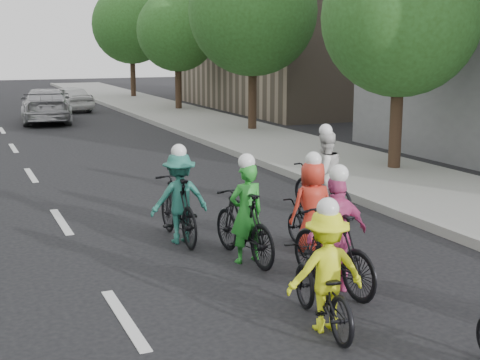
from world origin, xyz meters
TOP-DOWN VIEW (x-y plane):
  - ground at (0.00, 0.00)m, footprint 120.00×120.00m
  - sidewalk_right at (8.00, 10.00)m, footprint 4.00×80.00m
  - curb_right at (6.05, 10.00)m, footprint 0.18×80.00m
  - bldg_se at (16.00, 24.00)m, footprint 10.00×14.00m
  - tree_r_0 at (8.80, 6.60)m, footprint 4.00×4.00m
  - tree_r_1 at (8.80, 15.60)m, footprint 4.80×4.80m
  - tree_r_2 at (8.80, 24.60)m, footprint 4.00×4.00m
  - tree_r_3 at (8.80, 33.60)m, footprint 4.80×4.80m
  - cyclist_2 at (2.11, -1.17)m, footprint 1.00×1.81m
  - cyclist_3 at (2.87, -0.15)m, footprint 0.98×1.90m
  - cyclist_4 at (3.45, 1.53)m, footprint 0.74×1.53m
  - cyclist_5 at (2.27, 1.50)m, footprint 0.68×1.89m
  - cyclist_6 at (4.86, 3.55)m, footprint 0.87×1.92m
  - cyclist_7 at (1.66, 2.89)m, footprint 1.00×1.89m
  - follow_car_lead at (2.02, 22.25)m, footprint 2.61×5.24m
  - follow_car_trail at (3.77, 26.92)m, footprint 2.18×3.99m

SIDE VIEW (x-z plane):
  - ground at x=0.00m, z-range 0.00..0.00m
  - sidewalk_right at x=8.00m, z-range 0.00..0.15m
  - curb_right at x=6.05m, z-range 0.00..0.18m
  - cyclist_4 at x=3.45m, z-range -0.25..1.40m
  - cyclist_2 at x=2.11m, z-range -0.22..1.38m
  - cyclist_5 at x=2.27m, z-range -0.23..1.47m
  - cyclist_6 at x=4.86m, z-range -0.26..1.54m
  - follow_car_trail at x=3.77m, z-range 0.00..1.29m
  - cyclist_3 at x=2.87m, z-range -0.22..1.54m
  - cyclist_7 at x=1.66m, z-range -0.18..1.51m
  - follow_car_lead at x=2.02m, z-range 0.00..1.46m
  - tree_r_0 at x=8.80m, z-range 0.98..6.95m
  - tree_r_2 at x=8.80m, z-range 0.98..6.95m
  - bldg_se at x=16.00m, z-range 0.00..8.00m
  - tree_r_1 at x=8.80m, z-range 1.05..7.98m
  - tree_r_3 at x=8.80m, z-range 1.05..7.98m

